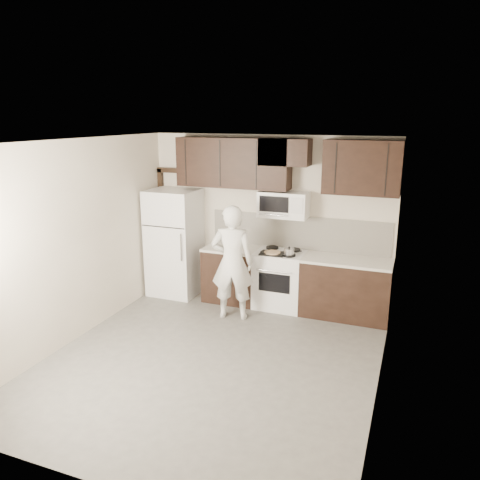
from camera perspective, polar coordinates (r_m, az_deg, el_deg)
The scene contains 14 objects.
floor at distance 6.12m, azimuth -3.29°, elevation -14.28°, with size 4.50×4.50×0.00m, color #54514F.
back_wall at distance 7.62m, azimuth 3.50°, elevation 2.53°, with size 4.00×4.00×0.00m, color #BCB1A0.
ceiling at distance 5.35m, azimuth -3.72°, elevation 11.86°, with size 4.50×4.50×0.00m, color white.
counter_run at distance 7.43m, azimuth 7.12°, elevation -5.08°, with size 2.95×0.64×0.91m.
stove at distance 7.50m, azimuth 4.87°, elevation -4.78°, with size 0.76×0.66×0.94m.
backsplash at distance 7.52m, azimuth 7.09°, elevation 0.94°, with size 2.90×0.02×0.54m, color silver.
upper_cabinets at distance 7.25m, azimuth 4.79°, elevation 9.33°, with size 3.48×0.35×0.78m.
microwave at distance 7.30m, azimuth 5.33°, elevation 4.34°, with size 0.76×0.42×0.40m.
refrigerator at distance 8.01m, azimuth -7.97°, elevation -0.30°, with size 0.80×0.76×1.80m.
door_trim at distance 8.37m, azimuth -9.23°, elevation 2.78°, with size 0.50×0.08×2.12m.
saucepan at distance 7.16m, azimuth 6.03°, elevation -1.48°, with size 0.26×0.16×0.15m.
baking_tray at distance 7.25m, azimuth 3.96°, elevation -1.65°, with size 0.37×0.28×0.02m, color black.
pizza at distance 7.24m, azimuth 3.96°, elevation -1.51°, with size 0.25×0.25×0.02m, color beige.
person at distance 6.95m, azimuth -0.95°, elevation -2.77°, with size 0.64×0.42×1.74m, color white.
Camera 1 is at (2.23, -4.86, 2.99)m, focal length 35.00 mm.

